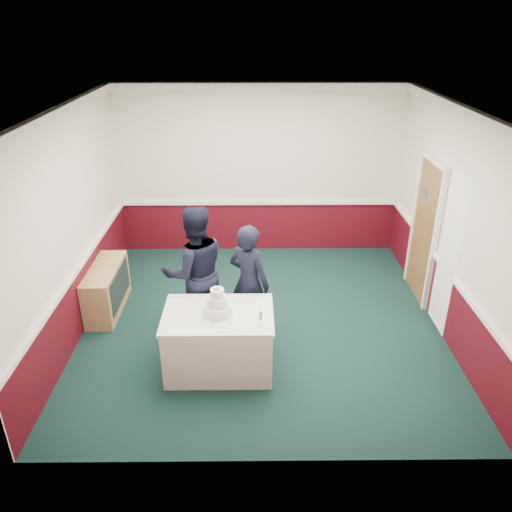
{
  "coord_description": "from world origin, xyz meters",
  "views": [
    {
      "loc": [
        -0.14,
        -6.07,
        4.0
      ],
      "look_at": [
        -0.08,
        -0.1,
        1.1
      ],
      "focal_mm": 35.0,
      "sensor_mm": 36.0,
      "label": 1
    }
  ],
  "objects_px": {
    "cake_knife": "(214,322)",
    "person_woman": "(249,283)",
    "cake_table": "(219,340)",
    "champagne_flute": "(260,316)",
    "wedding_cake": "(218,305)",
    "person_man": "(195,272)",
    "sideboard": "(107,289)"
  },
  "relations": [
    {
      "from": "wedding_cake",
      "to": "person_man",
      "type": "bearing_deg",
      "value": 113.3
    },
    {
      "from": "wedding_cake",
      "to": "person_woman",
      "type": "relative_size",
      "value": 0.22
    },
    {
      "from": "wedding_cake",
      "to": "person_woman",
      "type": "distance_m",
      "value": 0.79
    },
    {
      "from": "cake_table",
      "to": "champagne_flute",
      "type": "distance_m",
      "value": 0.78
    },
    {
      "from": "cake_knife",
      "to": "champagne_flute",
      "type": "height_order",
      "value": "champagne_flute"
    },
    {
      "from": "cake_table",
      "to": "person_woman",
      "type": "distance_m",
      "value": 0.89
    },
    {
      "from": "person_man",
      "to": "champagne_flute",
      "type": "bearing_deg",
      "value": 108.07
    },
    {
      "from": "cake_knife",
      "to": "person_woman",
      "type": "distance_m",
      "value": 0.98
    },
    {
      "from": "cake_table",
      "to": "person_woman",
      "type": "height_order",
      "value": "person_woman"
    },
    {
      "from": "wedding_cake",
      "to": "cake_knife",
      "type": "distance_m",
      "value": 0.23
    },
    {
      "from": "cake_knife",
      "to": "person_woman",
      "type": "relative_size",
      "value": 0.13
    },
    {
      "from": "champagne_flute",
      "to": "person_woman",
      "type": "xyz_separation_m",
      "value": [
        -0.13,
        0.97,
        -0.11
      ]
    },
    {
      "from": "cake_table",
      "to": "wedding_cake",
      "type": "height_order",
      "value": "wedding_cake"
    },
    {
      "from": "person_man",
      "to": "person_woman",
      "type": "bearing_deg",
      "value": 150.84
    },
    {
      "from": "cake_table",
      "to": "wedding_cake",
      "type": "xyz_separation_m",
      "value": [
        0.0,
        0.0,
        0.5
      ]
    },
    {
      "from": "cake_table",
      "to": "wedding_cake",
      "type": "relative_size",
      "value": 3.63
    },
    {
      "from": "cake_table",
      "to": "cake_knife",
      "type": "height_order",
      "value": "cake_knife"
    },
    {
      "from": "cake_knife",
      "to": "champagne_flute",
      "type": "xyz_separation_m",
      "value": [
        0.53,
        -0.08,
        0.14
      ]
    },
    {
      "from": "sideboard",
      "to": "wedding_cake",
      "type": "height_order",
      "value": "wedding_cake"
    },
    {
      "from": "champagne_flute",
      "to": "person_woman",
      "type": "height_order",
      "value": "person_woman"
    },
    {
      "from": "person_man",
      "to": "person_woman",
      "type": "xyz_separation_m",
      "value": [
        0.72,
        -0.12,
        -0.1
      ]
    },
    {
      "from": "cake_table",
      "to": "champagne_flute",
      "type": "bearing_deg",
      "value": -29.25
    },
    {
      "from": "cake_knife",
      "to": "person_man",
      "type": "bearing_deg",
      "value": 127.81
    },
    {
      "from": "person_woman",
      "to": "sideboard",
      "type": "bearing_deg",
      "value": 16.05
    },
    {
      "from": "person_man",
      "to": "person_woman",
      "type": "height_order",
      "value": "person_man"
    },
    {
      "from": "cake_table",
      "to": "person_woman",
      "type": "relative_size",
      "value": 0.8
    },
    {
      "from": "cake_table",
      "to": "wedding_cake",
      "type": "bearing_deg",
      "value": 90.0
    },
    {
      "from": "champagne_flute",
      "to": "person_woman",
      "type": "bearing_deg",
      "value": 97.77
    },
    {
      "from": "champagne_flute",
      "to": "person_man",
      "type": "xyz_separation_m",
      "value": [
        -0.85,
        1.09,
        -0.0
      ]
    },
    {
      "from": "cake_table",
      "to": "person_woman",
      "type": "xyz_separation_m",
      "value": [
        0.37,
        0.69,
        0.42
      ]
    },
    {
      "from": "sideboard",
      "to": "person_woman",
      "type": "xyz_separation_m",
      "value": [
        2.1,
        -0.68,
        0.47
      ]
    },
    {
      "from": "champagne_flute",
      "to": "wedding_cake",
      "type": "bearing_deg",
      "value": 150.75
    }
  ]
}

